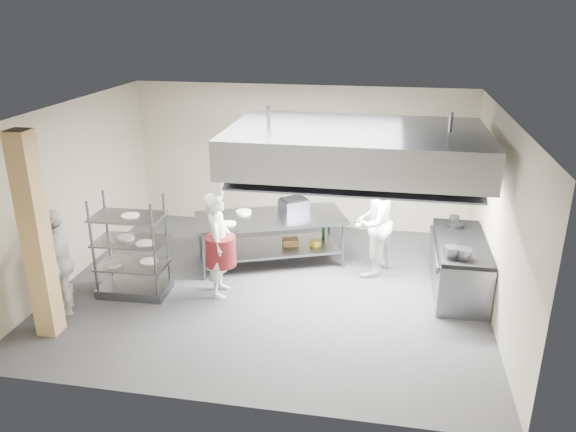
% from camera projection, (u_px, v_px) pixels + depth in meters
% --- Properties ---
extents(floor, '(7.00, 7.00, 0.00)m').
position_uv_depth(floor, '(271.00, 288.00, 9.52)').
color(floor, '#323234').
rests_on(floor, ground).
extents(ceiling, '(7.00, 7.00, 0.00)m').
position_uv_depth(ceiling, '(269.00, 111.00, 8.45)').
color(ceiling, silver).
rests_on(ceiling, wall_back).
extents(wall_back, '(7.00, 0.00, 7.00)m').
position_uv_depth(wall_back, '(300.00, 158.00, 11.75)').
color(wall_back, '#B6AB90').
rests_on(wall_back, ground).
extents(wall_left, '(0.00, 6.00, 6.00)m').
position_uv_depth(wall_left, '(70.00, 192.00, 9.57)').
color(wall_left, '#B6AB90').
rests_on(wall_left, ground).
extents(wall_right, '(0.00, 6.00, 6.00)m').
position_uv_depth(wall_right, '(499.00, 219.00, 8.40)').
color(wall_right, '#B6AB90').
rests_on(wall_right, ground).
extents(column, '(0.30, 0.30, 3.00)m').
position_uv_depth(column, '(36.00, 237.00, 7.72)').
color(column, '#E1B573').
rests_on(column, floor).
extents(exhaust_hood, '(4.00, 2.50, 0.60)m').
position_uv_depth(exhaust_hood, '(356.00, 147.00, 8.82)').
color(exhaust_hood, gray).
rests_on(exhaust_hood, ceiling).
extents(hood_strip_a, '(1.60, 0.12, 0.04)m').
position_uv_depth(hood_strip_a, '(299.00, 164.00, 9.08)').
color(hood_strip_a, white).
rests_on(hood_strip_a, exhaust_hood).
extents(hood_strip_b, '(1.60, 0.12, 0.04)m').
position_uv_depth(hood_strip_b, '(413.00, 170.00, 8.78)').
color(hood_strip_b, white).
rests_on(hood_strip_b, exhaust_hood).
extents(wall_shelf, '(1.50, 0.28, 0.04)m').
position_uv_depth(wall_shelf, '(387.00, 164.00, 11.30)').
color(wall_shelf, gray).
rests_on(wall_shelf, wall_back).
extents(island, '(2.89, 2.02, 0.91)m').
position_uv_depth(island, '(270.00, 239.00, 10.31)').
color(island, gray).
rests_on(island, floor).
extents(island_worktop, '(2.89, 2.02, 0.06)m').
position_uv_depth(island_worktop, '(270.00, 218.00, 10.16)').
color(island_worktop, gray).
rests_on(island_worktop, island).
extents(island_undershelf, '(2.65, 1.83, 0.04)m').
position_uv_depth(island_undershelf, '(270.00, 247.00, 10.37)').
color(island_undershelf, slate).
rests_on(island_undershelf, island).
extents(pass_rack, '(1.14, 0.69, 1.68)m').
position_uv_depth(pass_rack, '(131.00, 246.00, 9.06)').
color(pass_rack, gray).
rests_on(pass_rack, floor).
extents(cooking_range, '(0.80, 2.00, 0.84)m').
position_uv_depth(cooking_range, '(459.00, 267.00, 9.31)').
color(cooking_range, gray).
rests_on(cooking_range, floor).
extents(range_top, '(0.78, 1.96, 0.06)m').
position_uv_depth(range_top, '(462.00, 242.00, 9.15)').
color(range_top, black).
rests_on(range_top, cooking_range).
extents(chef_head, '(0.51, 0.69, 1.75)m').
position_uv_depth(chef_head, '(219.00, 245.00, 9.04)').
color(chef_head, white).
rests_on(chef_head, floor).
extents(chef_line, '(1.06, 1.16, 1.93)m').
position_uv_depth(chef_line, '(372.00, 222.00, 9.73)').
color(chef_line, white).
rests_on(chef_line, floor).
extents(chef_plating, '(0.80, 1.07, 1.69)m').
position_uv_depth(chef_plating, '(60.00, 262.00, 8.51)').
color(chef_plating, white).
rests_on(chef_plating, floor).
extents(griddle, '(0.61, 0.59, 0.23)m').
position_uv_depth(griddle, '(294.00, 205.00, 10.36)').
color(griddle, slate).
rests_on(griddle, island_worktop).
extents(wicker_basket, '(0.33, 0.27, 0.13)m').
position_uv_depth(wicker_basket, '(290.00, 242.00, 10.38)').
color(wicker_basket, brown).
rests_on(wicker_basket, island_undershelf).
extents(stockpot, '(0.23, 0.23, 0.16)m').
position_uv_depth(stockpot, '(452.00, 252.00, 8.53)').
color(stockpot, gray).
rests_on(stockpot, range_top).
extents(plate_stack, '(0.28, 0.28, 0.05)m').
position_uv_depth(plate_stack, '(133.00, 263.00, 9.17)').
color(plate_stack, white).
rests_on(plate_stack, pass_rack).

